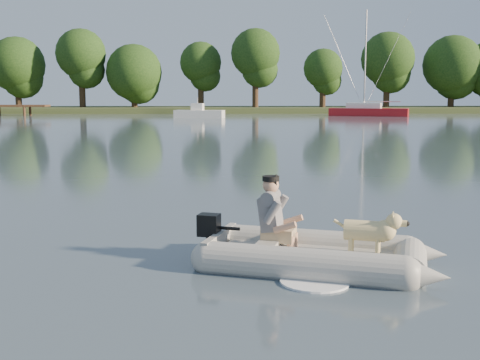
{
  "coord_description": "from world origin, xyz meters",
  "views": [
    {
      "loc": [
        -0.25,
        -7.41,
        2.14
      ],
      "look_at": [
        0.07,
        2.22,
        0.75
      ],
      "focal_mm": 45.0,
      "sensor_mm": 36.0,
      "label": 1
    }
  ],
  "objects_px": {
    "motorboat": "(199,108)",
    "sailboat": "(368,111)",
    "dog": "(365,234)",
    "dinghy": "(319,228)",
    "man": "(272,211)"
  },
  "relations": [
    {
      "from": "man",
      "to": "sailboat",
      "type": "bearing_deg",
      "value": 93.22
    },
    {
      "from": "man",
      "to": "dog",
      "type": "xyz_separation_m",
      "value": [
        1.1,
        -0.36,
        -0.22
      ]
    },
    {
      "from": "dog",
      "to": "sailboat",
      "type": "xyz_separation_m",
      "value": [
        12.4,
        50.3,
        -0.0
      ]
    },
    {
      "from": "dog",
      "to": "man",
      "type": "bearing_deg",
      "value": 180.0
    },
    {
      "from": "motorboat",
      "to": "sailboat",
      "type": "xyz_separation_m",
      "value": [
        15.95,
        4.27,
        -0.41
      ]
    },
    {
      "from": "dog",
      "to": "sailboat",
      "type": "distance_m",
      "value": 51.8
    },
    {
      "from": "dinghy",
      "to": "motorboat",
      "type": "distance_m",
      "value": 45.99
    },
    {
      "from": "man",
      "to": "dog",
      "type": "distance_m",
      "value": 1.18
    },
    {
      "from": "motorboat",
      "to": "sailboat",
      "type": "distance_m",
      "value": 16.52
    },
    {
      "from": "dinghy",
      "to": "sailboat",
      "type": "height_order",
      "value": "sailboat"
    },
    {
      "from": "man",
      "to": "dog",
      "type": "relative_size",
      "value": 1.16
    },
    {
      "from": "dinghy",
      "to": "man",
      "type": "xyz_separation_m",
      "value": [
        -0.56,
        0.23,
        0.17
      ]
    },
    {
      "from": "dinghy",
      "to": "dog",
      "type": "bearing_deg",
      "value": 4.57
    },
    {
      "from": "dog",
      "to": "motorboat",
      "type": "distance_m",
      "value": 46.16
    },
    {
      "from": "man",
      "to": "dog",
      "type": "height_order",
      "value": "man"
    }
  ]
}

